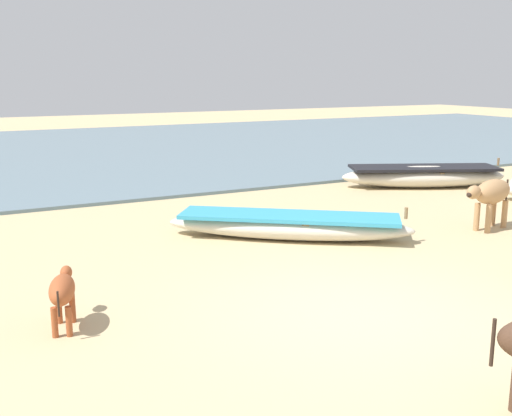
% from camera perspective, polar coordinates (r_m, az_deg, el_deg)
% --- Properties ---
extents(ground, '(80.00, 80.00, 0.00)m').
position_cam_1_polar(ground, '(7.84, 9.36, -9.65)').
color(ground, tan).
extents(sea_water, '(60.00, 20.00, 0.08)m').
position_cam_1_polar(sea_water, '(24.27, -17.02, 4.94)').
color(sea_water, slate).
rests_on(sea_water, ground).
extents(fishing_boat_1, '(4.09, 3.42, 0.65)m').
position_cam_1_polar(fishing_boat_1, '(11.12, 3.05, -1.60)').
color(fishing_boat_1, beige).
rests_on(fishing_boat_1, ground).
extents(fishing_boat_3, '(4.40, 2.80, 0.75)m').
position_cam_1_polar(fishing_boat_3, '(16.79, 15.20, 2.89)').
color(fishing_boat_3, beige).
rests_on(fishing_boat_3, ground).
extents(calf_near_rust, '(0.48, 0.97, 0.64)m').
position_cam_1_polar(calf_near_rust, '(7.52, -17.42, -7.29)').
color(calf_near_rust, '#9E4C28').
rests_on(calf_near_rust, ground).
extents(cow_second_adult_tan, '(1.46, 0.67, 0.96)m').
position_cam_1_polar(cow_second_adult_tan, '(12.47, 20.88, 1.22)').
color(cow_second_adult_tan, tan).
rests_on(cow_second_adult_tan, ground).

